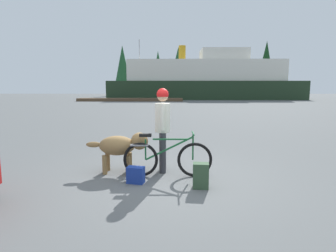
{
  "coord_description": "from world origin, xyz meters",
  "views": [
    {
      "loc": [
        0.1,
        -5.03,
        1.78
      ],
      "look_at": [
        0.03,
        0.8,
        0.96
      ],
      "focal_mm": 29.06,
      "sensor_mm": 36.0,
      "label": 1
    }
  ],
  "objects_px": {
    "backpack": "(201,176)",
    "ferry_boat": "(205,81)",
    "bicycle": "(167,158)",
    "person_cyclist": "(163,122)",
    "handbag_pannier": "(136,175)",
    "dog": "(121,146)",
    "sailboat_moored": "(140,96)"
  },
  "relations": [
    {
      "from": "dog",
      "to": "handbag_pannier",
      "type": "distance_m",
      "value": 0.86
    },
    {
      "from": "handbag_pannier",
      "to": "sailboat_moored",
      "type": "bearing_deg",
      "value": 96.38
    },
    {
      "from": "bicycle",
      "to": "ferry_boat",
      "type": "height_order",
      "value": "ferry_boat"
    },
    {
      "from": "backpack",
      "to": "handbag_pannier",
      "type": "distance_m",
      "value": 1.23
    },
    {
      "from": "bicycle",
      "to": "dog",
      "type": "bearing_deg",
      "value": 164.05
    },
    {
      "from": "bicycle",
      "to": "person_cyclist",
      "type": "height_order",
      "value": "person_cyclist"
    },
    {
      "from": "backpack",
      "to": "handbag_pannier",
      "type": "bearing_deg",
      "value": 168.52
    },
    {
      "from": "sailboat_moored",
      "to": "bicycle",
      "type": "bearing_deg",
      "value": -82.67
    },
    {
      "from": "bicycle",
      "to": "handbag_pannier",
      "type": "xyz_separation_m",
      "value": [
        -0.58,
        -0.38,
        -0.23
      ]
    },
    {
      "from": "person_cyclist",
      "to": "bicycle",
      "type": "bearing_deg",
      "value": -75.34
    },
    {
      "from": "person_cyclist",
      "to": "dog",
      "type": "bearing_deg",
      "value": -174.09
    },
    {
      "from": "handbag_pannier",
      "to": "bicycle",
      "type": "bearing_deg",
      "value": 32.85
    },
    {
      "from": "dog",
      "to": "sailboat_moored",
      "type": "xyz_separation_m",
      "value": [
        -3.84,
        37.03,
        -0.05
      ]
    },
    {
      "from": "handbag_pannier",
      "to": "sailboat_moored",
      "type": "xyz_separation_m",
      "value": [
        -4.21,
        37.68,
        0.37
      ]
    },
    {
      "from": "backpack",
      "to": "handbag_pannier",
      "type": "relative_size",
      "value": 1.43
    },
    {
      "from": "dog",
      "to": "backpack",
      "type": "distance_m",
      "value": 1.85
    },
    {
      "from": "person_cyclist",
      "to": "sailboat_moored",
      "type": "distance_m",
      "value": 37.25
    },
    {
      "from": "bicycle",
      "to": "backpack",
      "type": "relative_size",
      "value": 3.91
    },
    {
      "from": "handbag_pannier",
      "to": "ferry_boat",
      "type": "relative_size",
      "value": 0.01
    },
    {
      "from": "person_cyclist",
      "to": "ferry_boat",
      "type": "xyz_separation_m",
      "value": [
        5.62,
        38.72,
        1.85
      ]
    },
    {
      "from": "bicycle",
      "to": "ferry_boat",
      "type": "xyz_separation_m",
      "value": [
        5.53,
        39.08,
        2.55
      ]
    },
    {
      "from": "sailboat_moored",
      "to": "ferry_boat",
      "type": "bearing_deg",
      "value": 9.75
    },
    {
      "from": "handbag_pannier",
      "to": "ferry_boat",
      "type": "xyz_separation_m",
      "value": [
        6.11,
        39.46,
        2.77
      ]
    },
    {
      "from": "ferry_boat",
      "to": "dog",
      "type": "bearing_deg",
      "value": -99.49
    },
    {
      "from": "person_cyclist",
      "to": "ferry_boat",
      "type": "relative_size",
      "value": 0.06
    },
    {
      "from": "bicycle",
      "to": "backpack",
      "type": "bearing_deg",
      "value": -45.24
    },
    {
      "from": "dog",
      "to": "backpack",
      "type": "relative_size",
      "value": 2.86
    },
    {
      "from": "dog",
      "to": "backpack",
      "type": "xyz_separation_m",
      "value": [
        1.58,
        -0.9,
        -0.35
      ]
    },
    {
      "from": "backpack",
      "to": "ferry_boat",
      "type": "relative_size",
      "value": 0.02
    },
    {
      "from": "dog",
      "to": "ferry_boat",
      "type": "height_order",
      "value": "ferry_boat"
    },
    {
      "from": "handbag_pannier",
      "to": "person_cyclist",
      "type": "bearing_deg",
      "value": 56.6
    },
    {
      "from": "backpack",
      "to": "ferry_boat",
      "type": "bearing_deg",
      "value": 82.95
    }
  ]
}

